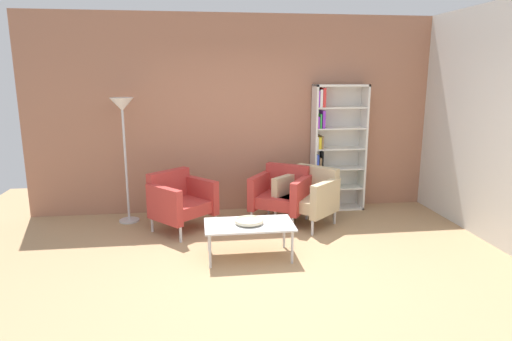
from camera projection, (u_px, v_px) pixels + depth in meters
name	position (u px, v px, depth m)	size (l,w,h in m)	color
ground_plane	(274.00, 278.00, 4.50)	(8.32, 8.32, 0.00)	tan
brick_back_panel	(247.00, 115.00, 6.57)	(6.40, 0.12, 2.90)	#A87056
plaster_right_partition	(507.00, 126.00, 5.14)	(0.12, 5.20, 2.90)	silver
bookshelf_tall	(334.00, 149.00, 6.64)	(0.80, 0.30, 1.90)	silver
coffee_table_low	(249.00, 226.00, 4.94)	(1.00, 0.56, 0.40)	silver
decorative_bowl	(249.00, 221.00, 4.92)	(0.32, 0.32, 0.05)	beige
armchair_spare_guest	(180.00, 200.00, 5.82)	(0.95, 0.95, 0.78)	#B73833
armchair_corner_red	(282.00, 193.00, 6.16)	(0.94, 0.92, 0.78)	#B73833
armchair_near_window	(308.00, 195.00, 6.06)	(0.95, 0.95, 0.78)	#C6B289
floor_lamp_torchiere	(123.00, 119.00, 5.92)	(0.32, 0.32, 1.74)	silver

